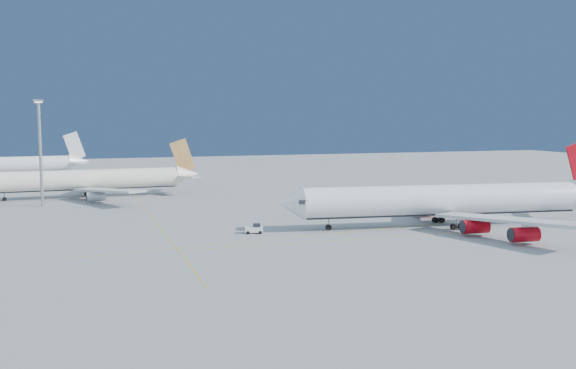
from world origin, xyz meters
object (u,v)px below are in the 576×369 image
(airliner_etihad, at_px, (91,180))
(pushback_tug, at_px, (255,229))
(light_mast, at_px, (40,144))
(airliner_virgin, at_px, (450,200))

(airliner_etihad, distance_m, pushback_tug, 77.59)
(pushback_tug, distance_m, light_mast, 71.81)
(light_mast, bearing_deg, airliner_etihad, 51.35)
(light_mast, bearing_deg, pushback_tug, -52.47)
(airliner_virgin, relative_size, pushback_tug, 19.31)
(pushback_tug, bearing_deg, light_mast, 140.94)
(airliner_etihad, height_order, light_mast, light_mast)
(pushback_tug, relative_size, light_mast, 0.14)
(pushback_tug, bearing_deg, airliner_virgin, 7.07)
(airliner_etihad, bearing_deg, pushback_tug, -69.37)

